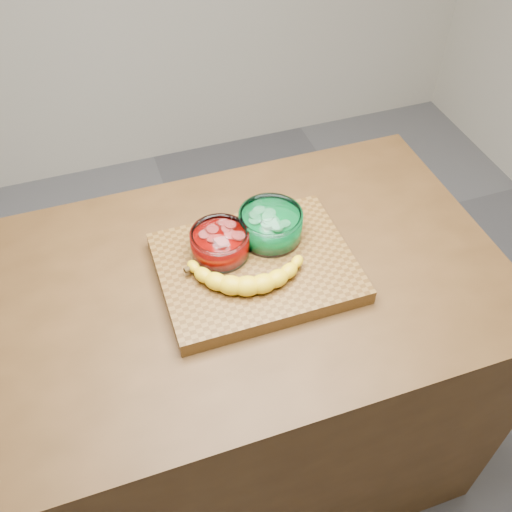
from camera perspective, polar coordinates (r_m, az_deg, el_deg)
name	(u,v)px	position (r m, az deg, el deg)	size (l,w,h in m)	color
ground	(256,441)	(2.12, 0.00, -18.05)	(3.50, 3.50, 0.00)	slate
counter	(256,374)	(1.72, 0.00, -11.68)	(1.20, 0.80, 0.90)	#4A2F16
cutting_board	(256,268)	(1.35, 0.00, -1.17)	(0.45, 0.35, 0.04)	brown
bowl_red	(220,243)	(1.33, -3.62, 1.28)	(0.14, 0.14, 0.06)	white
bowl_green	(270,225)	(1.37, 1.46, 3.10)	(0.15, 0.15, 0.07)	white
banana	(248,270)	(1.29, -0.80, -1.39)	(0.30, 0.17, 0.04)	yellow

